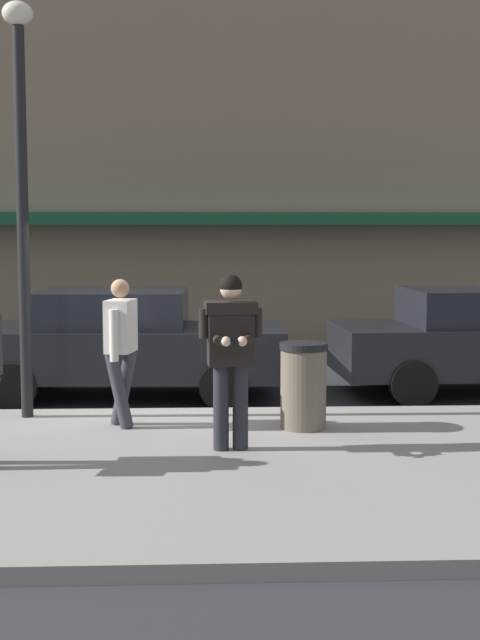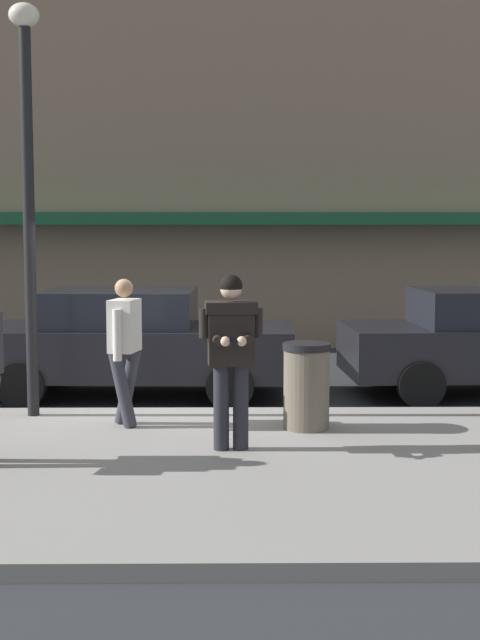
% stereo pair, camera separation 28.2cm
% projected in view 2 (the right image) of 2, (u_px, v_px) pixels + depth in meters
% --- Properties ---
extents(ground_plane, '(80.00, 80.00, 0.00)m').
position_uv_depth(ground_plane, '(156.00, 415.00, 11.52)').
color(ground_plane, '#2B2D30').
extents(sidewalk, '(32.00, 5.30, 0.14)m').
position_uv_depth(sidewalk, '(235.00, 469.00, 8.69)').
color(sidewalk, gray).
rests_on(sidewalk, ground).
extents(curb_paint_line, '(28.00, 0.12, 0.01)m').
position_uv_depth(curb_paint_line, '(234.00, 414.00, 11.58)').
color(curb_paint_line, silver).
rests_on(curb_paint_line, ground).
extents(storefront_facade, '(28.00, 4.70, 11.56)m').
position_uv_depth(storefront_facade, '(232.00, 74.00, 19.39)').
color(storefront_facade, '#84705B').
rests_on(storefront_facade, ground).
extents(parked_sedan_mid, '(4.55, 2.04, 1.54)m').
position_uv_depth(parked_sedan_mid, '(131.00, 342.00, 12.68)').
color(parked_sedan_mid, black).
rests_on(parked_sedan_mid, ground).
extents(man_texting_on_phone, '(0.65, 0.60, 1.81)m').
position_uv_depth(man_texting_on_phone, '(231.00, 343.00, 9.04)').
color(man_texting_on_phone, '#23232B').
rests_on(man_texting_on_phone, sidewalk).
extents(pedestrian_in_light_coat, '(0.39, 0.59, 1.70)m').
position_uv_depth(pedestrian_in_light_coat, '(125.00, 342.00, 10.19)').
color(pedestrian_in_light_coat, '#33333D').
rests_on(pedestrian_in_light_coat, sidewalk).
extents(street_lamp_post, '(0.36, 0.36, 4.88)m').
position_uv_depth(street_lamp_post, '(28.00, 166.00, 10.54)').
color(street_lamp_post, black).
rests_on(street_lamp_post, sidewalk).
extents(trash_bin, '(0.55, 0.55, 0.98)m').
position_uv_depth(trash_bin, '(306.00, 386.00, 10.08)').
color(trash_bin, '#665B4C').
rests_on(trash_bin, sidewalk).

